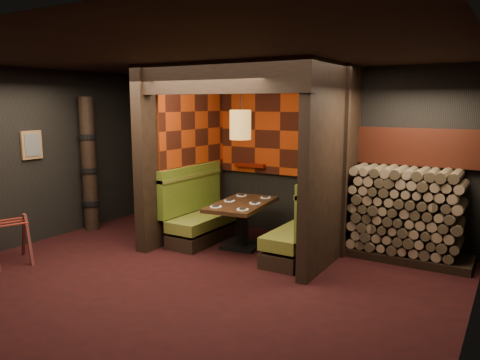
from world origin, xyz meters
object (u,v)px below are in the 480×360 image
Objects in this scene: booth_bench_right at (306,232)px; luggage_rack at (10,238)px; dining_table at (242,217)px; pendant_lamp at (240,125)px; firewood_stack at (411,215)px; booth_bench_left at (202,216)px; totem_column at (89,165)px.

booth_bench_right is 4.30m from luggage_rack.
booth_bench_right is 1.08m from dining_table.
firewood_stack is (2.43, 0.81, -1.28)m from pendant_lamp.
pendant_lamp is (-1.07, -0.11, 1.56)m from booth_bench_right.
firewood_stack is (4.92, 3.11, 0.31)m from luggage_rack.
pendant_lamp is at bearing -7.33° from booth_bench_left.
booth_bench_right reaches higher than dining_table.
firewood_stack reaches higher than dining_table.
booth_bench_left is 3.33m from firewood_stack.
totem_column is 1.39× the size of firewood_stack.
booth_bench_right is at bearing 5.62° from pendant_lamp.
booth_bench_left is 1.99× the size of luggage_rack.
booth_bench_left is 1.89m from booth_bench_right.
booth_bench_left is at bearing 176.13° from dining_table.
dining_table is 3.03m from totem_column.
firewood_stack is at bearing 18.37° from pendant_lamp.
firewood_stack is at bearing 32.33° from luggage_rack.
luggage_rack is 5.83m from firewood_stack.
pendant_lamp reaches higher than totem_column.
luggage_rack is 2.08m from totem_column.
pendant_lamp is (-0.00, -0.05, 1.46)m from dining_table.
dining_table is at bearing 9.65° from totem_column.
booth_bench_left is 1.44× the size of pendant_lamp.
pendant_lamp is 1.38× the size of luggage_rack.
luggage_rack is at bearing -136.58° from dining_table.
dining_table is 0.62× the size of totem_column.
booth_bench_right is 4.10m from totem_column.
totem_column is 5.50m from firewood_stack.
booth_bench_right is 1.99× the size of luggage_rack.
booth_bench_right is 1.08× the size of dining_table.
dining_table is at bearing -3.87° from booth_bench_left.
dining_table is 1.46m from pendant_lamp.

